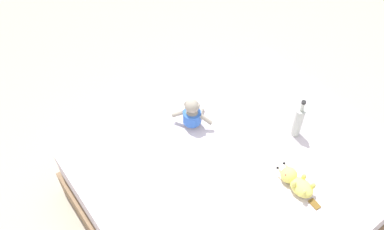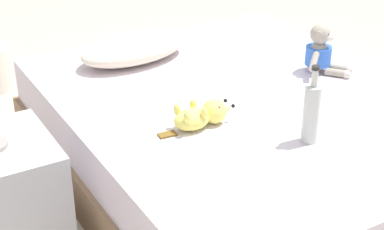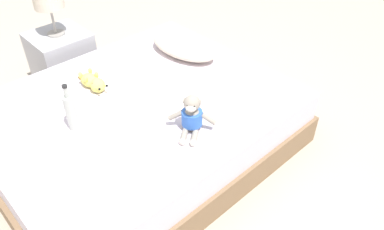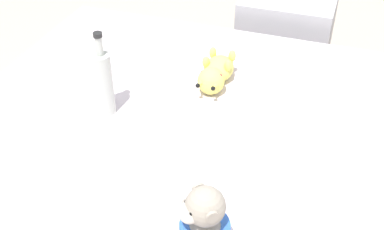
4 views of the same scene
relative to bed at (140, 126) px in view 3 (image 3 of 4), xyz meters
name	(u,v)px [view 3 (image 3 of 4)]	position (x,y,z in m)	size (l,w,h in m)	color
ground_plane	(143,147)	(0.00, 0.00, -0.21)	(16.00, 16.00, 0.00)	#B7A893
bed	(140,126)	(0.00, 0.00, 0.00)	(1.59, 1.94, 0.42)	#846647
pillow	(184,46)	(-0.25, 0.63, 0.28)	(0.60, 0.38, 0.13)	beige
plush_monkey	(192,117)	(0.45, 0.06, 0.31)	(0.26, 0.25, 0.24)	#9E9384
plush_yellow_creature	(93,82)	(-0.32, -0.13, 0.26)	(0.33, 0.11, 0.10)	#EAE066
glass_bottle	(71,112)	(-0.03, -0.43, 0.33)	(0.06, 0.06, 0.31)	#B7BCB2
nightstand	(63,60)	(-1.11, 0.02, 0.03)	(0.44, 0.44, 0.48)	#B2B2B7
bedside_lamp	(48,0)	(-1.11, 0.02, 0.56)	(0.23, 0.23, 0.37)	gray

